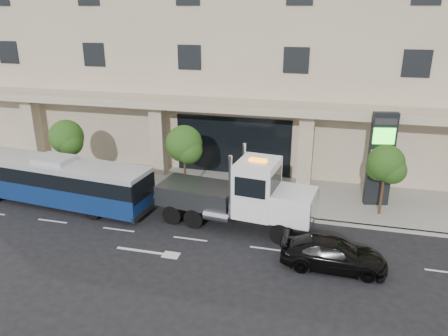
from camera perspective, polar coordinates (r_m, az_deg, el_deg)
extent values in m
plane|color=black|center=(23.81, -3.27, -7.52)|extent=(120.00, 120.00, 0.00)
cube|color=gray|center=(28.12, -0.22, -2.81)|extent=(120.00, 6.00, 0.15)
cube|color=gray|center=(25.48, -1.92, -5.35)|extent=(120.00, 0.30, 0.15)
cube|color=tan|center=(36.17, 4.17, 18.45)|extent=(60.00, 15.00, 20.00)
cube|color=tan|center=(28.25, 0.69, 8.21)|extent=(60.00, 2.80, 0.50)
cube|color=black|center=(30.12, 1.19, 2.97)|extent=(8.00, 0.12, 4.00)
cube|color=tan|center=(35.44, -23.70, 4.65)|extent=(0.90, 0.90, 4.90)
cube|color=tan|center=(30.42, -8.54, 3.81)|extent=(0.90, 0.90, 4.90)
cube|color=tan|center=(28.20, 10.60, 2.37)|extent=(0.90, 0.90, 4.90)
cylinder|color=#422B19|center=(30.38, -19.51, 0.74)|extent=(0.14, 0.14, 2.80)
sphere|color=#164313|center=(29.88, -19.89, 3.85)|extent=(2.20, 2.20, 2.20)
sphere|color=#164313|center=(29.62, -19.46, 3.12)|extent=(1.65, 1.65, 1.65)
sphere|color=#164313|center=(30.31, -20.07, 3.26)|extent=(1.54, 1.54, 1.54)
cylinder|color=#422B19|center=(26.85, -5.11, -0.48)|extent=(0.14, 0.14, 2.94)
sphere|color=#164313|center=(26.27, -5.23, 3.21)|extent=(2.20, 2.20, 2.20)
sphere|color=#164313|center=(26.08, -4.63, 2.33)|extent=(1.65, 1.65, 1.65)
sphere|color=#164313|center=(26.68, -5.67, 2.52)|extent=(1.54, 1.54, 1.54)
cylinder|color=#422B19|center=(25.68, 19.95, -2.91)|extent=(0.14, 0.14, 2.73)
sphere|color=#164313|center=(25.11, 20.40, 0.62)|extent=(2.00, 2.00, 2.00)
sphere|color=#164313|center=(25.06, 21.14, -0.27)|extent=(1.50, 1.50, 1.50)
sphere|color=#164313|center=(25.39, 19.58, 0.00)|extent=(1.40, 1.40, 1.40)
cylinder|color=black|center=(31.16, -24.98, -1.63)|extent=(1.00, 0.39, 0.97)
cylinder|color=black|center=(25.33, -16.79, -5.41)|extent=(1.00, 0.39, 0.97)
cylinder|color=black|center=(26.81, -14.21, -3.69)|extent=(1.00, 0.39, 0.97)
cube|color=navy|center=(27.74, -20.82, -2.62)|extent=(11.89, 3.65, 1.17)
cube|color=black|center=(27.39, -21.08, -0.65)|extent=(11.89, 3.68, 0.88)
cube|color=#B6BABF|center=(27.20, -21.23, 0.50)|extent=(11.89, 3.65, 0.29)
cube|color=#B6BABF|center=(27.11, -21.31, 1.09)|extent=(2.30, 1.78, 0.29)
cube|color=#2D3033|center=(24.70, -10.34, -5.63)|extent=(0.39, 2.44, 0.29)
cube|color=#2D3033|center=(23.49, 1.37, -5.75)|extent=(8.41, 1.95, 0.39)
cube|color=white|center=(22.33, 9.15, -4.81)|extent=(2.22, 2.47, 1.47)
cube|color=silver|center=(22.18, 11.64, -5.16)|extent=(0.31, 1.96, 1.18)
cube|color=white|center=(22.48, 4.35, -2.51)|extent=(2.24, 2.67, 2.85)
cube|color=black|center=(22.09, 6.70, -1.77)|extent=(0.35, 2.16, 1.18)
cylinder|color=silver|center=(21.75, 0.81, -2.55)|extent=(0.20, 0.20, 3.34)
cylinder|color=silver|center=(23.64, 2.63, -0.66)|extent=(0.20, 0.20, 3.34)
cube|color=#2D3033|center=(23.91, -3.39, -3.36)|extent=(4.37, 2.82, 1.08)
cube|color=#2D3033|center=(25.14, -8.28, -3.79)|extent=(1.59, 0.46, 0.22)
cube|color=#2D3033|center=(25.57, -9.39, -4.39)|extent=(0.45, 1.78, 0.18)
cube|color=orange|center=(21.95, 4.45, 1.04)|extent=(0.92, 0.44, 0.14)
cylinder|color=black|center=(22.02, 7.39, -8.52)|extent=(1.11, 0.44, 1.08)
cylinder|color=black|center=(23.82, 8.60, -6.26)|extent=(1.11, 0.44, 1.08)
cylinder|color=black|center=(23.40, -3.94, -6.57)|extent=(1.11, 0.44, 1.08)
cylinder|color=black|center=(25.09, -1.97, -4.60)|extent=(1.11, 0.44, 1.08)
cylinder|color=black|center=(23.92, -6.74, -6.05)|extent=(1.11, 0.44, 1.08)
cylinder|color=black|center=(25.58, -4.61, -4.16)|extent=(1.11, 0.44, 1.08)
imported|color=black|center=(20.52, 14.10, -10.84)|extent=(4.73, 1.94, 1.37)
cube|color=black|center=(26.50, 19.76, 1.04)|extent=(1.44, 0.71, 5.51)
cube|color=#25E025|center=(25.84, 20.18, 3.94)|extent=(1.18, 0.28, 0.92)
cube|color=silver|center=(26.14, 19.89, 1.62)|extent=(1.18, 0.28, 0.55)
cube|color=#262628|center=(25.64, 20.40, 5.71)|extent=(1.18, 0.28, 0.37)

